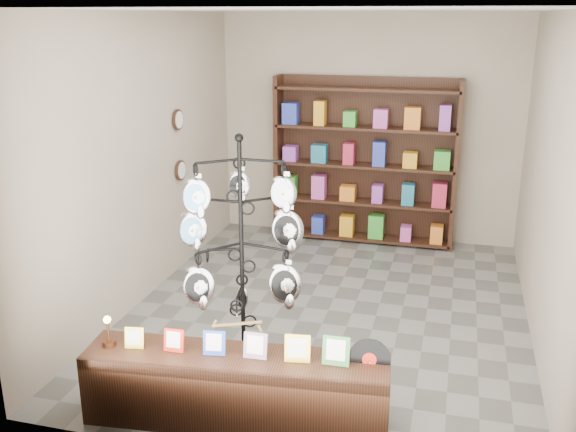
% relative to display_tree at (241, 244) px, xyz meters
% --- Properties ---
extents(ground, '(5.00, 5.00, 0.00)m').
position_rel_display_tree_xyz_m(ground, '(0.43, 1.46, -1.21)').
color(ground, slate).
rests_on(ground, ground).
extents(room_envelope, '(5.00, 5.00, 5.00)m').
position_rel_display_tree_xyz_m(room_envelope, '(0.43, 1.46, 0.64)').
color(room_envelope, '#B6A692').
rests_on(room_envelope, ground).
extents(display_tree, '(1.13, 1.13, 2.10)m').
position_rel_display_tree_xyz_m(display_tree, '(0.00, 0.00, 0.00)').
color(display_tree, black).
rests_on(display_tree, ground).
extents(front_shelf, '(2.31, 0.69, 0.80)m').
position_rel_display_tree_xyz_m(front_shelf, '(0.14, -0.60, -0.93)').
color(front_shelf, black).
rests_on(front_shelf, ground).
extents(back_shelving, '(2.42, 0.36, 2.20)m').
position_rel_display_tree_xyz_m(back_shelving, '(0.43, 3.76, -0.19)').
color(back_shelving, black).
rests_on(back_shelving, ground).
extents(wall_clocks, '(0.03, 0.24, 0.84)m').
position_rel_display_tree_xyz_m(wall_clocks, '(-1.54, 2.26, 0.29)').
color(wall_clocks, black).
rests_on(wall_clocks, ground).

